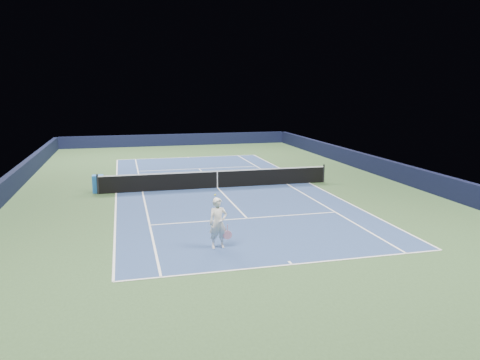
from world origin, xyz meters
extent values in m
plane|color=#2F4B29|center=(0.00, 0.00, 0.00)|extent=(40.00, 40.00, 0.00)
cube|color=black|center=(0.00, 19.82, 0.55)|extent=(22.00, 0.35, 1.10)
cube|color=black|center=(10.82, 0.00, 0.55)|extent=(0.35, 40.00, 1.10)
cube|color=black|center=(-10.82, 0.00, 0.55)|extent=(0.35, 40.00, 1.10)
cube|color=navy|center=(0.00, 0.00, 0.00)|extent=(10.97, 23.77, 0.01)
cube|color=white|center=(0.00, 11.88, 0.01)|extent=(10.97, 0.08, 0.00)
cube|color=white|center=(0.00, -11.88, 0.01)|extent=(10.97, 0.08, 0.00)
cube|color=white|center=(5.49, 0.00, 0.01)|extent=(0.08, 23.77, 0.00)
cube|color=white|center=(-5.49, 0.00, 0.01)|extent=(0.08, 23.77, 0.00)
cube|color=white|center=(4.12, 0.00, 0.01)|extent=(0.08, 23.77, 0.00)
cube|color=white|center=(-4.12, 0.00, 0.01)|extent=(0.08, 23.77, 0.00)
cube|color=white|center=(0.00, 6.40, 0.01)|extent=(8.23, 0.08, 0.00)
cube|color=white|center=(0.00, -6.40, 0.01)|extent=(8.23, 0.08, 0.00)
cube|color=white|center=(0.00, 0.00, 0.01)|extent=(0.08, 12.80, 0.00)
cube|color=white|center=(0.00, 11.73, 0.01)|extent=(0.08, 0.30, 0.00)
cube|color=white|center=(0.00, -11.73, 0.01)|extent=(0.08, 0.30, 0.00)
cylinder|color=black|center=(-6.40, 0.00, 0.54)|extent=(0.10, 0.10, 1.07)
cylinder|color=black|center=(6.40, 0.00, 0.54)|extent=(0.10, 0.10, 1.07)
cube|color=black|center=(0.00, 0.00, 0.46)|extent=(12.80, 0.03, 0.91)
cube|color=white|center=(0.00, 0.00, 0.94)|extent=(12.80, 0.04, 0.06)
cube|color=white|center=(0.00, 0.00, 0.46)|extent=(0.05, 0.04, 0.91)
cube|color=blue|center=(-6.40, 0.43, 0.47)|extent=(0.58, 0.52, 0.94)
cube|color=silver|center=(-6.11, 0.43, 0.45)|extent=(0.08, 0.42, 0.42)
imported|color=white|center=(-1.95, -9.75, 0.90)|extent=(0.68, 0.47, 1.79)
cylinder|color=pink|center=(-1.63, -9.80, 0.70)|extent=(0.03, 0.03, 0.30)
cylinder|color=black|center=(-1.63, -9.80, 0.46)|extent=(0.30, 0.02, 0.30)
cylinder|color=pink|center=(-1.63, -9.80, 0.46)|extent=(0.32, 0.03, 0.32)
sphere|color=yellow|center=(-1.85, -8.75, 1.67)|extent=(0.07, 0.07, 0.07)
camera|label=1|loc=(-5.03, -25.06, 5.54)|focal=35.00mm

